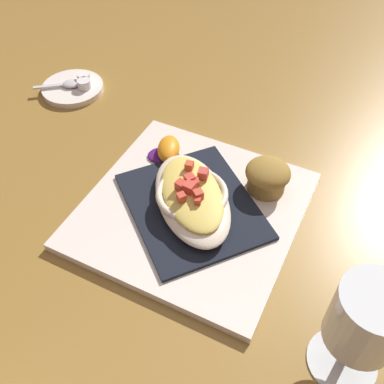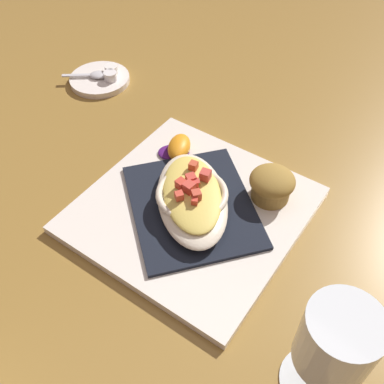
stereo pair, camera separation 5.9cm
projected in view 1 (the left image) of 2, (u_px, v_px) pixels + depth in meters
name	position (u px, v px, depth m)	size (l,w,h in m)	color
ground_plane	(192.00, 213.00, 0.62)	(2.60, 2.60, 0.00)	olive
square_plate	(192.00, 210.00, 0.62)	(0.28, 0.28, 0.01)	white
folded_napkin	(192.00, 206.00, 0.61)	(0.19, 0.16, 0.01)	black
gratin_dish	(192.00, 196.00, 0.59)	(0.18, 0.19, 0.04)	beige
muffin	(267.00, 176.00, 0.62)	(0.06, 0.06, 0.05)	olive
orange_garnish	(168.00, 150.00, 0.67)	(0.07, 0.06, 0.03)	#491764
stemmed_glass	(365.00, 323.00, 0.41)	(0.07, 0.07, 0.14)	white
creamer_saucer	(73.00, 88.00, 0.81)	(0.11, 0.11, 0.01)	white
spoon	(69.00, 84.00, 0.81)	(0.07, 0.07, 0.01)	silver
creamer_cup_0	(84.00, 84.00, 0.80)	(0.02, 0.02, 0.02)	white
creamer_cup_1	(84.00, 77.00, 0.81)	(0.02, 0.02, 0.02)	white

